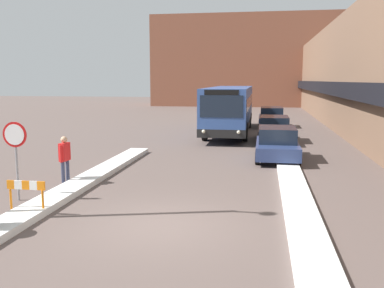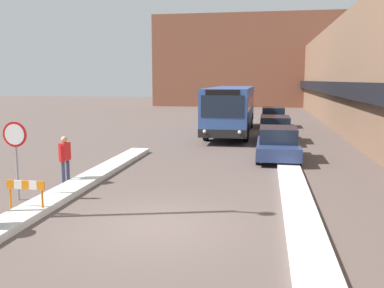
% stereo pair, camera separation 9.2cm
% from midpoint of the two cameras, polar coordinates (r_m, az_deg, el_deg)
% --- Properties ---
extents(ground_plane, '(160.00, 160.00, 0.00)m').
position_cam_midpoint_polar(ground_plane, '(10.97, -4.71, -10.75)').
color(ground_plane, brown).
extents(building_row_right, '(5.50, 60.00, 7.98)m').
position_cam_midpoint_polar(building_row_right, '(34.84, 21.94, 8.51)').
color(building_row_right, brown).
rests_on(building_row_right, ground_plane).
extents(building_backdrop_far, '(26.00, 8.00, 12.44)m').
position_cam_midpoint_polar(building_backdrop_far, '(62.21, 7.17, 10.86)').
color(building_backdrop_far, brown).
rests_on(building_backdrop_far, ground_plane).
extents(snow_bank_left, '(0.90, 15.28, 0.20)m').
position_cam_midpoint_polar(snow_bank_left, '(14.81, -15.56, -5.54)').
color(snow_bank_left, silver).
rests_on(snow_bank_left, ground_plane).
extents(snow_bank_right, '(0.90, 16.17, 0.16)m').
position_cam_midpoint_polar(snow_bank_right, '(11.98, 14.13, -8.91)').
color(snow_bank_right, silver).
rests_on(snow_bank_right, ground_plane).
extents(city_bus, '(2.69, 12.45, 3.14)m').
position_cam_midpoint_polar(city_bus, '(29.25, 4.99, 4.80)').
color(city_bus, '#335193').
rests_on(city_bus, ground_plane).
extents(parked_car_front, '(1.92, 4.21, 1.49)m').
position_cam_midpoint_polar(parked_car_front, '(19.93, 11.15, 0.05)').
color(parked_car_front, navy).
rests_on(parked_car_front, ground_plane).
extents(parked_car_middle, '(1.90, 4.58, 1.49)m').
position_cam_midpoint_polar(parked_car_middle, '(25.79, 10.78, 1.97)').
color(parked_car_middle, black).
rests_on(parked_car_middle, ground_plane).
extents(parked_car_back, '(1.93, 4.56, 1.54)m').
position_cam_midpoint_polar(parked_car_back, '(33.75, 10.48, 3.54)').
color(parked_car_back, navy).
rests_on(parked_car_back, ground_plane).
extents(stop_sign, '(0.76, 0.08, 2.40)m').
position_cam_midpoint_polar(stop_sign, '(13.77, -22.67, 0.04)').
color(stop_sign, gray).
rests_on(stop_sign, ground_plane).
extents(pedestrian, '(0.25, 0.55, 1.69)m').
position_cam_midpoint_polar(pedestrian, '(15.51, -16.78, -1.48)').
color(pedestrian, '#333851').
rests_on(pedestrian, ground_plane).
extents(construction_barricade, '(1.10, 0.06, 0.94)m').
position_cam_midpoint_polar(construction_barricade, '(12.42, -21.43, -5.81)').
color(construction_barricade, orange).
rests_on(construction_barricade, ground_plane).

